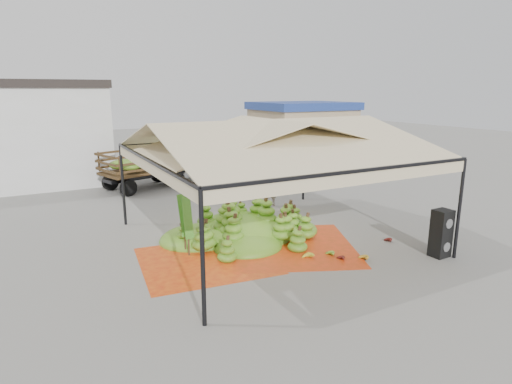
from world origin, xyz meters
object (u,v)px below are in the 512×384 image
truck_left (163,162)px  banana_heap (245,218)px  speaker_stack (441,233)px  truck_right (266,158)px  vendor (270,184)px

truck_left → banana_heap: bearing=-107.3°
truck_left → speaker_stack: bearing=-90.2°
speaker_stack → truck_right: truck_right is taller
speaker_stack → truck_right: bearing=83.5°
truck_left → truck_right: bearing=-34.5°
speaker_stack → vendor: size_ratio=0.76×
vendor → truck_right: 5.42m
speaker_stack → vendor: vendor is taller
truck_left → truck_right: size_ratio=0.98×
vendor → truck_left: bearing=-58.1°
banana_heap → truck_left: (-0.14, 9.31, 0.62)m
banana_heap → speaker_stack: size_ratio=3.97×
truck_left → truck_right: (5.37, -1.57, 0.02)m
truck_right → banana_heap: bearing=-145.3°
vendor → speaker_stack: bearing=110.4°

